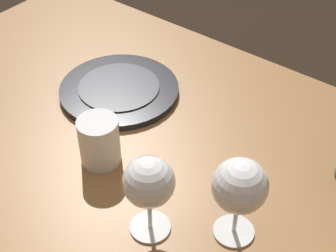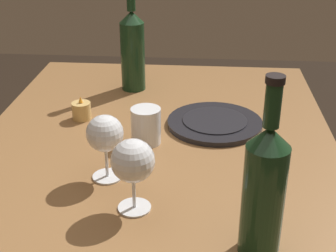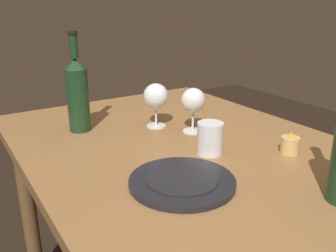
# 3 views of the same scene
# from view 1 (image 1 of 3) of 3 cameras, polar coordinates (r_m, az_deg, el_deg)

# --- Properties ---
(dining_table) EXTENTS (1.30, 0.90, 0.74)m
(dining_table) POSITION_cam_1_polar(r_m,az_deg,el_deg) (0.99, -3.67, -8.08)
(dining_table) COLOR olive
(dining_table) RESTS_ON ground
(wine_glass_left) EXTENTS (0.09, 0.09, 0.15)m
(wine_glass_left) POSITION_cam_1_polar(r_m,az_deg,el_deg) (0.75, 8.03, -6.80)
(wine_glass_left) COLOR white
(wine_glass_left) RESTS_ON dining_table
(wine_glass_right) EXTENTS (0.08, 0.08, 0.15)m
(wine_glass_right) POSITION_cam_1_polar(r_m,az_deg,el_deg) (0.75, -2.17, -6.48)
(wine_glass_right) COLOR white
(wine_glass_right) RESTS_ON dining_table
(water_tumbler) EXTENTS (0.07, 0.07, 0.09)m
(water_tumbler) POSITION_cam_1_polar(r_m,az_deg,el_deg) (0.92, -7.67, -1.93)
(water_tumbler) COLOR white
(water_tumbler) RESTS_ON dining_table
(dinner_plate) EXTENTS (0.25, 0.25, 0.02)m
(dinner_plate) POSITION_cam_1_polar(r_m,az_deg,el_deg) (1.09, -5.49, 4.09)
(dinner_plate) COLOR black
(dinner_plate) RESTS_ON dining_table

